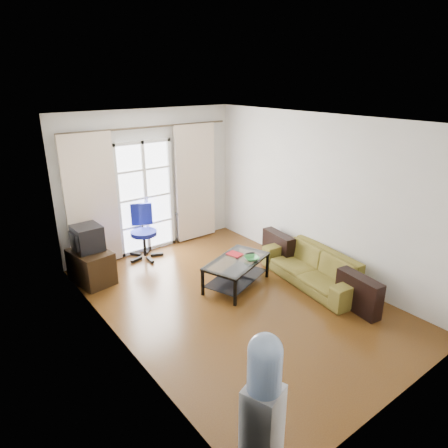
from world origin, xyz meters
The scene contains 20 objects.
floor centered at (0.00, 0.00, 0.00)m, with size 5.20×5.20×0.00m, color brown.
ceiling centered at (0.00, 0.00, 2.70)m, with size 5.20×5.20×0.00m, color white.
wall_back centered at (0.00, 2.60, 1.35)m, with size 3.60×0.02×2.70m, color silver.
wall_front centered at (0.00, -2.60, 1.35)m, with size 3.60×0.02×2.70m, color silver.
wall_left centered at (-1.80, 0.00, 1.35)m, with size 0.02×5.20×2.70m, color silver.
wall_right centered at (1.80, 0.00, 1.35)m, with size 0.02×5.20×2.70m, color silver.
french_door centered at (-0.15, 2.54, 1.07)m, with size 1.16×0.06×2.15m.
curtain_rod centered at (0.00, 2.50, 2.38)m, with size 0.04×0.04×3.30m, color #4C3F2D.
curtain_left centered at (-1.20, 2.48, 1.20)m, with size 0.90×0.07×2.35m, color beige.
curtain_right centered at (0.95, 2.48, 1.20)m, with size 0.90×0.07×2.35m, color beige.
radiator centered at (0.80, 2.50, 0.33)m, with size 0.64×0.12×0.64m, color gray.
sofa centered at (1.39, -0.34, 0.28)m, with size 0.99×1.99×0.56m, color olive.
coffee_table centered at (0.31, 0.34, 0.30)m, with size 1.29×1.01×0.46m.
bowl centered at (0.50, 0.20, 0.49)m, with size 0.30×0.30×0.06m, color green.
book centered at (0.32, 0.50, 0.47)m, with size 0.23×0.28×0.02m, color maroon.
remote centered at (0.63, 0.40, 0.47)m, with size 0.16×0.05×0.02m, color black.
tv_stand centered at (-1.52, 1.91, 0.28)m, with size 0.50×0.75×0.55m, color black.
crt_tv centered at (-1.52, 1.99, 0.76)m, with size 0.48×0.47×0.42m.
task_chair centered at (-0.37, 2.28, 0.30)m, with size 0.89×0.89×1.00m.
water_cooler centered at (-1.60, -2.35, 0.74)m, with size 0.37×0.37×1.41m.
Camera 1 is at (-3.37, -4.16, 3.23)m, focal length 32.00 mm.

